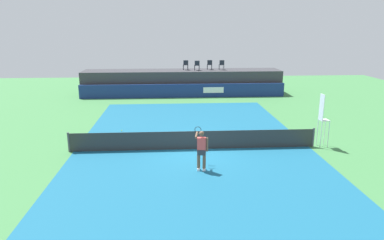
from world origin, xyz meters
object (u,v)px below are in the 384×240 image
object	(u,v)px
net_post_near	(69,142)
tennis_ball	(122,131)
spectator_chair_left	(197,65)
umpire_chair	(322,117)
spectator_chair_center	(210,64)
spectator_chair_right	(222,64)
net_post_far	(313,137)
tennis_player	(201,149)
spectator_chair_far_left	(186,65)

from	to	relation	value
net_post_near	tennis_ball	distance (m)	4.05
spectator_chair_left	umpire_chair	size ratio (longest dim) A/B	0.32
spectator_chair_center	umpire_chair	bearing A→B (deg)	-75.41
spectator_chair_right	net_post_near	size ratio (longest dim) A/B	0.89
net_post_far	spectator_chair_right	bearing A→B (deg)	99.51
umpire_chair	tennis_player	size ratio (longest dim) A/B	1.56
spectator_chair_right	tennis_player	xyz separation A→B (m)	(-3.48, -18.02, -1.73)
net_post_near	tennis_ball	bearing A→B (deg)	58.09
spectator_chair_far_left	umpire_chair	world-z (taller)	spectator_chair_far_left
umpire_chair	net_post_near	size ratio (longest dim) A/B	2.76
spectator_chair_center	spectator_chair_far_left	bearing A→B (deg)	-179.02
spectator_chair_far_left	spectator_chair_right	size ratio (longest dim) A/B	1.00
umpire_chair	net_post_far	bearing A→B (deg)	178.77
spectator_chair_far_left	spectator_chair_left	distance (m)	1.10
spectator_chair_left	spectator_chair_right	size ratio (longest dim) A/B	1.00
net_post_far	spectator_chair_far_left	bearing A→B (deg)	110.82
spectator_chair_left	net_post_near	distance (m)	16.96
spectator_chair_right	net_post_far	size ratio (longest dim) A/B	0.89
spectator_chair_far_left	tennis_player	xyz separation A→B (m)	(-0.17, -18.15, -1.73)
net_post_near	net_post_far	size ratio (longest dim) A/B	1.00
spectator_chair_right	tennis_ball	size ratio (longest dim) A/B	13.06
spectator_chair_left	net_post_far	xyz separation A→B (m)	(4.87, -15.03, -2.19)
umpire_chair	net_post_far	size ratio (longest dim) A/B	2.76
tennis_player	tennis_ball	distance (m)	7.48
spectator_chair_center	spectator_chair_right	xyz separation A→B (m)	(1.09, -0.17, 0.00)
spectator_chair_far_left	umpire_chair	size ratio (longest dim) A/B	0.32
spectator_chair_far_left	spectator_chair_right	world-z (taller)	same
tennis_player	spectator_chair_right	bearing A→B (deg)	79.06
tennis_player	umpire_chair	bearing A→B (deg)	22.65
net_post_far	umpire_chair	bearing A→B (deg)	-1.23
spectator_chair_far_left	umpire_chair	xyz separation A→B (m)	(6.25, -15.47, -1.11)
tennis_ball	spectator_chair_far_left	bearing A→B (deg)	69.96
umpire_chair	net_post_near	world-z (taller)	umpire_chair
spectator_chair_right	net_post_near	distance (m)	18.35
spectator_chair_far_left	net_post_far	bearing A→B (deg)	-69.18
spectator_chair_right	tennis_ball	world-z (taller)	spectator_chair_right
spectator_chair_far_left	tennis_player	world-z (taller)	spectator_chair_far_left
spectator_chair_left	tennis_ball	bearing A→B (deg)	-114.94
umpire_chair	net_post_near	xyz separation A→B (m)	(-12.77, 0.01, -1.09)
umpire_chair	spectator_chair_left	bearing A→B (deg)	109.22
umpire_chair	tennis_player	bearing A→B (deg)	-157.35
spectator_chair_left	net_post_near	size ratio (longest dim) A/B	0.89
spectator_chair_center	tennis_ball	distance (m)	14.03
umpire_chair	spectator_chair_right	bearing A→B (deg)	100.86
spectator_chair_right	tennis_ball	bearing A→B (deg)	-122.88
tennis_player	tennis_ball	bearing A→B (deg)	124.65
spectator_chair_left	spectator_chair_center	xyz separation A→B (m)	(1.21, 0.47, 0.00)
umpire_chair	tennis_player	xyz separation A→B (m)	(-6.43, -2.68, -0.63)
spectator_chair_center	net_post_near	size ratio (longest dim) A/B	0.89
net_post_near	umpire_chair	bearing A→B (deg)	-0.04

